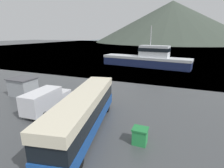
# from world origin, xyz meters

# --- Properties ---
(water_surface) EXTENTS (240.00, 240.00, 0.00)m
(water_surface) POSITION_xyz_m (0.00, 145.72, 0.00)
(water_surface) COLOR #475B6B
(water_surface) RESTS_ON ground
(hill_backdrop) EXTENTS (158.13, 158.13, 40.82)m
(hill_backdrop) POSITION_xyz_m (-8.23, 199.49, 20.41)
(hill_backdrop) COLOR #3D473D
(hill_backdrop) RESTS_ON ground
(tour_bus) EXTENTS (4.82, 12.51, 3.42)m
(tour_bus) POSITION_xyz_m (-1.38, 9.03, 1.92)
(tour_bus) COLOR #194799
(tour_bus) RESTS_ON ground
(delivery_van) EXTENTS (2.44, 6.48, 2.43)m
(delivery_van) POSITION_xyz_m (-7.58, 11.25, 1.29)
(delivery_van) COLOR silver
(delivery_van) RESTS_ON ground
(fishing_boat) EXTENTS (23.21, 7.48, 10.13)m
(fishing_boat) POSITION_xyz_m (-2.54, 42.59, 2.03)
(fishing_boat) COLOR #19234C
(fishing_boat) RESTS_ON water_surface
(storage_bin) EXTENTS (1.17, 1.01, 1.32)m
(storage_bin) POSITION_xyz_m (3.47, 9.02, 0.67)
(storage_bin) COLOR green
(storage_bin) RESTS_ON ground
(dock_kiosk) EXTENTS (3.34, 2.84, 2.42)m
(dock_kiosk) POSITION_xyz_m (-14.23, 14.19, 1.22)
(dock_kiosk) COLOR #93999E
(dock_kiosk) RESTS_ON ground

